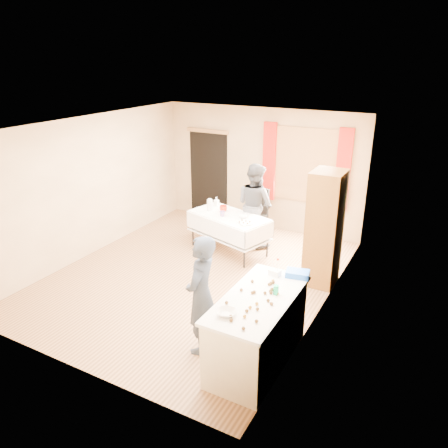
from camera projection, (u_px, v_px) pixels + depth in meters
The scene contains 29 objects.
floor at pixel (195, 276), 7.65m from camera, with size 4.50×5.50×0.02m, color #9E7047.
ceiling at pixel (191, 124), 6.69m from camera, with size 4.50×5.50×0.02m, color white.
wall_back at pixel (261, 169), 9.43m from camera, with size 4.50×0.02×2.60m, color tan.
wall_front at pixel (62, 275), 4.91m from camera, with size 4.50×0.02×2.60m, color tan.
wall_left at pixel (91, 187), 8.17m from camera, with size 0.02×5.50×2.60m, color tan.
wall_right at pixel (328, 230), 6.17m from camera, with size 0.02×5.50×2.60m, color tan.
window_frame at pixel (306, 165), 8.88m from camera, with size 1.32×0.06×1.52m, color olive.
window_pane at pixel (305, 166), 8.87m from camera, with size 1.20×0.02×1.40m, color white.
curtain_left at pixel (269, 162), 9.19m from camera, with size 0.28×0.06×1.65m, color #AC180F.
curtain_right at pixel (343, 170), 8.50m from camera, with size 0.28×0.06×1.65m, color #AC180F.
doorway at pixel (209, 175), 10.09m from camera, with size 0.95×0.04×2.00m, color black.
door_lintel at pixel (207, 131), 9.70m from camera, with size 1.05×0.06×0.08m, color olive.
cabinet at pixel (324, 229), 7.09m from camera, with size 0.50×0.60×1.93m, color brown.
counter at pixel (257, 330), 5.38m from camera, with size 0.78×1.63×0.91m.
party_table at pixel (229, 230), 8.44m from camera, with size 1.73×1.22×0.75m.
chair at pixel (255, 223), 9.15m from camera, with size 0.47×0.47×1.04m.
girl at pixel (201, 295), 5.48m from camera, with size 0.47×0.63×1.59m, color #222B3E.
woman at pixel (255, 205), 8.64m from camera, with size 0.99×0.89×1.67m, color black.
soda_can at pixel (276, 290), 5.26m from camera, with size 0.07×0.07×0.12m, color #0E864C.
mixing_bowl at pixel (226, 313), 4.86m from camera, with size 0.27×0.27×0.05m, color white.
foam_block at pixel (275, 273), 5.72m from camera, with size 0.15×0.10×0.08m, color white.
blue_basket at pixel (298, 274), 5.69m from camera, with size 0.30×0.20×0.08m, color blue.
pitcher at pixel (210, 205), 8.52m from camera, with size 0.11×0.11×0.22m, color silver.
cup_red at pixel (223, 209), 8.50m from camera, with size 0.20×0.20×0.12m, color red.
cup_rainbow at pixel (222, 214), 8.24m from camera, with size 0.11×0.11×0.10m, color red.
small_bowl at pixel (244, 216), 8.17m from camera, with size 0.23×0.23×0.06m, color white.
pastry_tray at pixel (245, 223), 7.91m from camera, with size 0.28×0.20×0.02m, color white.
bottle at pixel (216, 202), 8.80m from camera, with size 0.09×0.09×0.18m, color white.
cake_balls at pixel (258, 298), 5.15m from camera, with size 0.51×1.15×0.04m.
Camera 1 is at (3.68, -5.73, 3.63)m, focal length 35.00 mm.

